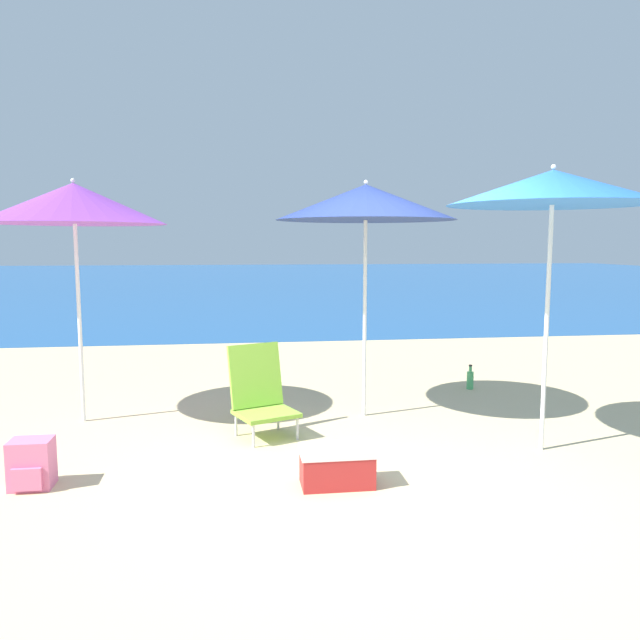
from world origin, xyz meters
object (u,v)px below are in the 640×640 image
at_px(cooler_box, 337,466).
at_px(beach_umbrella_purple, 74,204).
at_px(beach_umbrella_blue, 553,188).
at_px(backpack_pink, 31,464).
at_px(water_bottle, 470,379).
at_px(beach_umbrella_navy, 366,203).
at_px(beach_chair_lime, 260,393).

bearing_deg(cooler_box, beach_umbrella_purple, 138.19).
height_order(beach_umbrella_purple, cooler_box, beach_umbrella_purple).
height_order(beach_umbrella_blue, cooler_box, beach_umbrella_blue).
height_order(beach_umbrella_blue, backpack_pink, beach_umbrella_blue).
bearing_deg(water_bottle, beach_umbrella_navy, -147.35).
distance_m(beach_umbrella_navy, beach_umbrella_purple, 2.70).
relative_size(water_bottle, cooler_box, 0.55).
xyz_separation_m(beach_chair_lime, water_bottle, (2.50, 1.41, -0.27)).
height_order(beach_umbrella_navy, beach_umbrella_purple, beach_umbrella_navy).
height_order(beach_umbrella_purple, water_bottle, beach_umbrella_purple).
bearing_deg(water_bottle, beach_chair_lime, -150.62).
bearing_deg(backpack_pink, beach_chair_lime, 31.79).
distance_m(beach_umbrella_blue, water_bottle, 2.94).
relative_size(beach_umbrella_purple, backpack_pink, 6.67).
xyz_separation_m(beach_umbrella_purple, beach_chair_lime, (1.66, -0.65, -1.67)).
distance_m(beach_umbrella_blue, beach_chair_lime, 2.96).
distance_m(beach_umbrella_purple, water_bottle, 4.64).
height_order(beach_umbrella_navy, beach_chair_lime, beach_umbrella_navy).
relative_size(beach_umbrella_blue, water_bottle, 8.01).
distance_m(beach_umbrella_navy, beach_chair_lime, 2.04).
relative_size(backpack_pink, cooler_box, 0.66).
bearing_deg(beach_chair_lime, cooler_box, -91.58).
distance_m(beach_umbrella_blue, cooler_box, 2.72).
distance_m(beach_chair_lime, cooler_box, 1.37).
bearing_deg(beach_chair_lime, backpack_pink, -170.56).
bearing_deg(cooler_box, beach_umbrella_blue, 16.33).
relative_size(backpack_pink, water_bottle, 1.19).
bearing_deg(water_bottle, backpack_pink, -149.66).
bearing_deg(beach_chair_lime, beach_umbrella_navy, 2.06).
relative_size(beach_umbrella_navy, backpack_pink, 6.68).
xyz_separation_m(beach_umbrella_navy, cooler_box, (-0.56, -1.73, -1.93)).
distance_m(beach_umbrella_navy, backpack_pink, 3.59).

